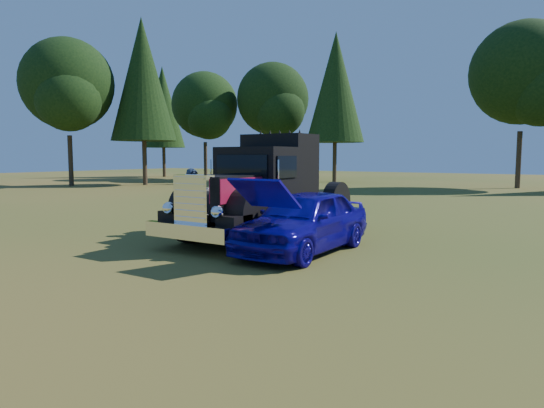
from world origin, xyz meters
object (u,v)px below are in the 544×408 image
Objects in this scene: hotrod_coupe at (303,221)px; spectator_far at (203,202)px; spectator_near at (193,201)px; distant_teal_car at (228,178)px; diamond_t_truck at (264,192)px.

hotrod_coupe is 2.59× the size of spectator_far.
spectator_near reaches higher than distant_teal_car.
spectator_far reaches higher than distant_teal_car.
spectator_far is 24.09m from distant_teal_car.
spectator_near is at bearing 170.02° from hotrod_coupe.
diamond_t_truck is 2.72m from hotrod_coupe.
diamond_t_truck reaches higher than spectator_far.
distant_teal_car is (-16.55, 19.39, -0.70)m from diamond_t_truck.
diamond_t_truck is 2.34m from spectator_far.
diamond_t_truck is 2.21m from spectator_near.
hotrod_coupe is 2.30× the size of spectator_near.
diamond_t_truck reaches higher than spectator_near.
spectator_near is at bearing -159.25° from diamond_t_truck.
diamond_t_truck is 3.63× the size of spectator_near.
hotrod_coupe is 1.28× the size of distant_teal_car.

